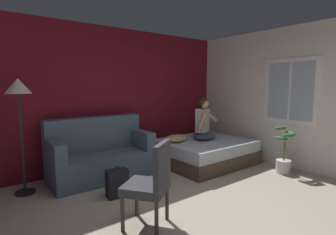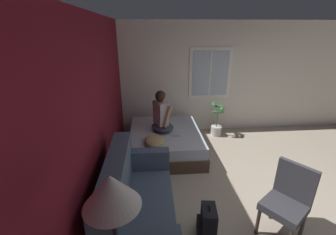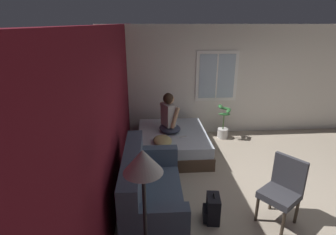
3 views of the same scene
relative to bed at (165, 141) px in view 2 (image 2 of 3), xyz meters
name	(u,v)px [view 2 (image 2 of 3)]	position (x,y,z in m)	size (l,w,h in m)	color
ground_plane	(276,203)	(-1.75, -1.59, -0.24)	(40.00, 40.00, 0.00)	tan
wall_back_accent	(87,129)	(-1.75, 1.08, 1.11)	(10.64, 0.16, 2.70)	maroon
wall_side_with_window	(224,78)	(1.15, -1.58, 1.12)	(0.19, 6.57, 2.70)	silver
bed	(165,141)	(0.00, 0.00, 0.00)	(1.79, 1.51, 0.48)	#4C3828
couch	(136,206)	(-2.04, 0.52, 0.16)	(1.71, 0.84, 1.04)	#47566B
side_chair	(288,199)	(-2.24, -1.36, 0.30)	(0.64, 0.64, 0.98)	#382D23
person_seated	(162,115)	(0.03, 0.07, 0.60)	(0.66, 0.62, 0.88)	#383D51
backpack	(208,222)	(-2.19, -0.39, -0.04)	(0.32, 0.26, 0.46)	black
throw_pillow	(154,141)	(-0.57, 0.24, 0.31)	(0.48, 0.36, 0.14)	tan
cell_phone	(176,136)	(-0.27, -0.21, 0.25)	(0.07, 0.14, 0.01)	#B7B7BC
floor_lamp	(113,212)	(-3.22, 0.55, 1.19)	(0.36, 0.36, 1.70)	black
potted_plant	(217,124)	(0.68, -1.33, 0.07)	(0.39, 0.37, 0.85)	silver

